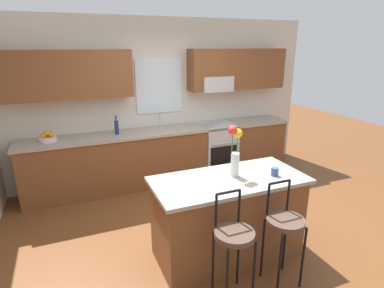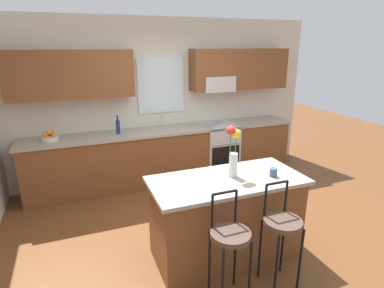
{
  "view_description": "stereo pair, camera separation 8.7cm",
  "coord_description": "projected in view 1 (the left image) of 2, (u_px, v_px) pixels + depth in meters",
  "views": [
    {
      "loc": [
        -1.51,
        -3.13,
        2.27
      ],
      "look_at": [
        0.0,
        0.55,
        1.0
      ],
      "focal_mm": 29.28,
      "sensor_mm": 36.0,
      "label": 1
    },
    {
      "loc": [
        -1.43,
        -3.16,
        2.27
      ],
      "look_at": [
        0.0,
        0.55,
        1.0
      ],
      "focal_mm": 29.28,
      "sensor_mm": 36.0,
      "label": 2
    }
  ],
  "objects": [
    {
      "name": "ground_plane",
      "position": [
        208.0,
        231.0,
        4.0
      ],
      "size": [
        14.0,
        14.0,
        0.0
      ],
      "primitive_type": "plane",
      "color": "brown"
    },
    {
      "name": "back_wall_assembly",
      "position": [
        160.0,
        91.0,
        5.29
      ],
      "size": [
        5.6,
        0.5,
        2.7
      ],
      "color": "beige",
      "rests_on": "ground"
    },
    {
      "name": "counter_run",
      "position": [
        166.0,
        155.0,
        5.35
      ],
      "size": [
        4.56,
        0.64,
        0.92
      ],
      "color": "brown",
      "rests_on": "ground"
    },
    {
      "name": "sink_faucet",
      "position": [
        160.0,
        119.0,
        5.28
      ],
      "size": [
        0.02,
        0.13,
        0.23
      ],
      "color": "#B7BABC",
      "rests_on": "counter_run"
    },
    {
      "name": "oven_range",
      "position": [
        217.0,
        149.0,
        5.68
      ],
      "size": [
        0.6,
        0.64,
        0.92
      ],
      "color": "#B7BABC",
      "rests_on": "ground"
    },
    {
      "name": "kitchen_island",
      "position": [
        228.0,
        217.0,
        3.44
      ],
      "size": [
        1.64,
        0.78,
        0.92
      ],
      "color": "brown",
      "rests_on": "ground"
    },
    {
      "name": "bar_stool_near",
      "position": [
        234.0,
        239.0,
        2.76
      ],
      "size": [
        0.36,
        0.36,
        1.04
      ],
      "color": "black",
      "rests_on": "ground"
    },
    {
      "name": "bar_stool_middle",
      "position": [
        285.0,
        225.0,
        2.96
      ],
      "size": [
        0.36,
        0.36,
        1.04
      ],
      "color": "black",
      "rests_on": "ground"
    },
    {
      "name": "flower_vase",
      "position": [
        235.0,
        149.0,
        3.28
      ],
      "size": [
        0.16,
        0.1,
        0.56
      ],
      "color": "silver",
      "rests_on": "kitchen_island"
    },
    {
      "name": "mug_ceramic",
      "position": [
        275.0,
        172.0,
        3.36
      ],
      "size": [
        0.08,
        0.08,
        0.09
      ],
      "primitive_type": "cylinder",
      "color": "#33518C",
      "rests_on": "kitchen_island"
    },
    {
      "name": "fruit_bowl_oranges",
      "position": [
        48.0,
        138.0,
        4.55
      ],
      "size": [
        0.24,
        0.24,
        0.16
      ],
      "color": "silver",
      "rests_on": "counter_run"
    },
    {
      "name": "bottle_olive_oil",
      "position": [
        117.0,
        127.0,
        4.89
      ],
      "size": [
        0.06,
        0.06,
        0.3
      ],
      "color": "navy",
      "rests_on": "counter_run"
    }
  ]
}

